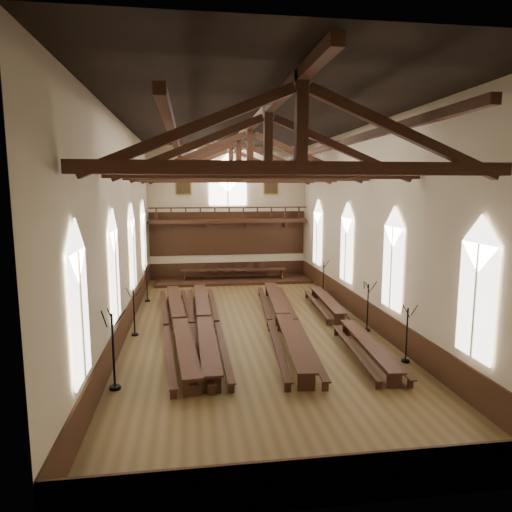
{
  "coord_description": "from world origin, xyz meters",
  "views": [
    {
      "loc": [
        -2.85,
        -21.68,
        6.9
      ],
      "look_at": [
        0.5,
        1.5,
        3.38
      ],
      "focal_mm": 32.0,
      "sensor_mm": 36.0,
      "label": 1
    }
  ],
  "objects": [
    {
      "name": "ground",
      "position": [
        0.0,
        0.0,
        0.0
      ],
      "size": [
        26.0,
        26.0,
        0.0
      ],
      "primitive_type": "plane",
      "color": "brown",
      "rests_on": "ground"
    },
    {
      "name": "room_walls",
      "position": [
        0.0,
        0.0,
        6.46
      ],
      "size": [
        26.0,
        26.0,
        26.0
      ],
      "color": "#C0AD91",
      "rests_on": "ground"
    },
    {
      "name": "wainscot_band",
      "position": [
        0.0,
        0.0,
        0.6
      ],
      "size": [
        12.0,
        26.0,
        1.2
      ],
      "color": "#381F11",
      "rests_on": "ground"
    },
    {
      "name": "side_windows",
      "position": [
        -0.0,
        -0.0,
        3.74
      ],
      "size": [
        11.85,
        19.8,
        4.5
      ],
      "color": "white",
      "rests_on": "room_walls"
    },
    {
      "name": "end_window",
      "position": [
        0.0,
        12.9,
        7.22
      ],
      "size": [
        2.8,
        0.12,
        3.8
      ],
      "color": "white",
      "rests_on": "room_walls"
    },
    {
      "name": "minstrels_gallery",
      "position": [
        0.0,
        12.66,
        3.91
      ],
      "size": [
        11.8,
        1.24,
        3.7
      ],
      "color": "#351B11",
      "rests_on": "room_walls"
    },
    {
      "name": "portraits",
      "position": [
        0.0,
        12.9,
        7.1
      ],
      "size": [
        7.75,
        0.09,
        1.45
      ],
      "color": "brown",
      "rests_on": "room_walls"
    },
    {
      "name": "roof_trusses",
      "position": [
        0.0,
        -0.0,
        8.22
      ],
      "size": [
        11.7,
        25.7,
        2.8
      ],
      "color": "#351B11",
      "rests_on": "room_walls"
    },
    {
      "name": "refectory_row_a",
      "position": [
        -3.49,
        -0.29,
        0.55
      ],
      "size": [
        2.11,
        14.59,
        0.76
      ],
      "color": "#351B11",
      "rests_on": "ground"
    },
    {
      "name": "refectory_row_b",
      "position": [
        -2.28,
        -0.13,
        0.55
      ],
      "size": [
        1.6,
        14.51,
        0.76
      ],
      "color": "#351B11",
      "rests_on": "ground"
    },
    {
      "name": "refectory_row_c",
      "position": [
        1.6,
        -0.34,
        0.57
      ],
      "size": [
        2.21,
        14.79,
        0.78
      ],
      "color": "#351B11",
      "rests_on": "ground"
    },
    {
      "name": "refectory_row_d",
      "position": [
        4.49,
        -0.99,
        0.5
      ],
      "size": [
        1.81,
        13.85,
        0.68
      ],
      "color": "#351B11",
      "rests_on": "ground"
    },
    {
      "name": "dais",
      "position": [
        0.26,
        11.4,
        0.1
      ],
      "size": [
        11.4,
        3.05,
        0.2
      ],
      "primitive_type": "cube",
      "color": "#381F11",
      "rests_on": "ground"
    },
    {
      "name": "high_table",
      "position": [
        0.26,
        11.4,
        0.82
      ],
      "size": [
        7.79,
        1.31,
        0.73
      ],
      "color": "#351B11",
      "rests_on": "dais"
    },
    {
      "name": "high_chairs",
      "position": [
        0.26,
        12.16,
        0.75
      ],
      "size": [
        4.96,
        0.47,
        1.01
      ],
      "color": "#351B11",
      "rests_on": "dais"
    },
    {
      "name": "candelabrum_left_near",
      "position": [
        -5.55,
        -6.23,
        0.87
      ],
      "size": [
        0.82,
        0.86,
        2.85
      ],
      "color": "black",
      "rests_on": "ground"
    },
    {
      "name": "candelabrum_left_mid",
      "position": [
        -5.55,
        -0.37,
        0.71
      ],
      "size": [
        0.7,
        0.68,
        2.34
      ],
      "color": "black",
      "rests_on": "ground"
    },
    {
      "name": "candelabrum_left_far",
      "position": [
        -5.55,
        6.2,
        0.7
      ],
      "size": [
        0.67,
        0.69,
        2.3
      ],
      "color": "black",
      "rests_on": "ground"
    },
    {
      "name": "candelabrum_right_near",
      "position": [
        5.55,
        -5.33,
        0.71
      ],
      "size": [
        0.66,
        0.72,
        2.35
      ],
      "color": "black",
      "rests_on": "ground"
    },
    {
      "name": "candelabrum_right_mid",
      "position": [
        5.55,
        -1.28,
        0.75
      ],
      "size": [
        0.66,
        0.76,
        2.46
      ],
      "color": "black",
      "rests_on": "ground"
    },
    {
      "name": "candelabrum_right_far",
      "position": [
        5.55,
        6.15,
        0.7
      ],
      "size": [
        0.68,
        0.68,
        2.3
      ],
      "color": "black",
      "rests_on": "ground"
    }
  ]
}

